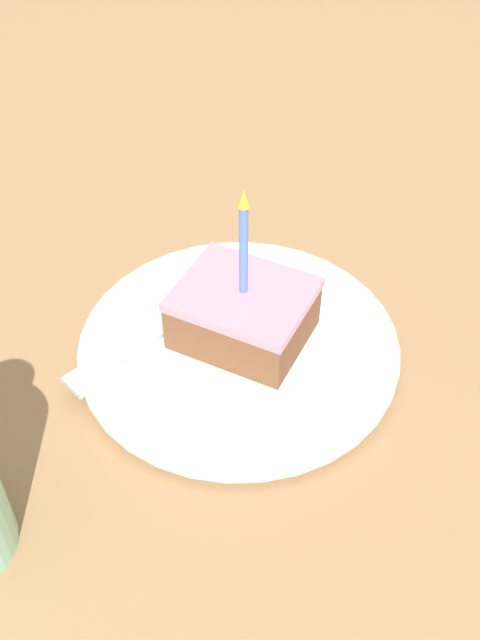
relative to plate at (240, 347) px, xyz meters
name	(u,v)px	position (x,y,z in m)	size (l,w,h in m)	color
ground_plane	(230,384)	(-0.02, 0.00, -0.03)	(2.40, 2.40, 0.04)	olive
plate	(240,347)	(0.00, 0.00, 0.00)	(0.26, 0.26, 0.02)	silver
cake_slice	(243,312)	(0.01, 0.00, 0.03)	(0.08, 0.10, 0.14)	brown
fork	(159,332)	(-0.02, 0.06, 0.01)	(0.19, 0.08, 0.00)	#B2B2B7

